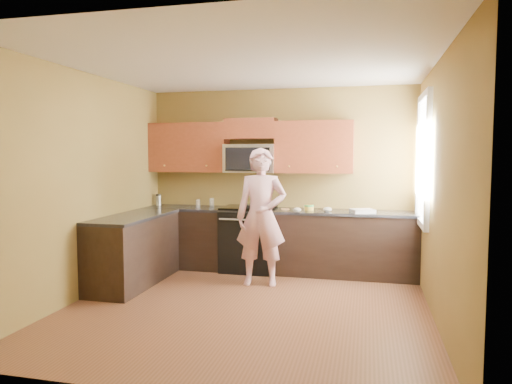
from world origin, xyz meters
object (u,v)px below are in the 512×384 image
(microwave, at_px, (251,173))
(frying_pan, at_px, (253,208))
(butter_tub, at_px, (309,210))
(travel_mug, at_px, (159,205))
(stove, at_px, (249,238))
(woman, at_px, (261,217))

(microwave, distance_m, frying_pan, 0.60)
(butter_tub, bearing_deg, travel_mug, 177.65)
(frying_pan, bearing_deg, stove, 134.03)
(frying_pan, distance_m, travel_mug, 1.64)
(microwave, relative_size, woman, 0.42)
(stove, xyz_separation_m, frying_pan, (0.11, -0.20, 0.47))
(butter_tub, bearing_deg, frying_pan, -164.89)
(microwave, xyz_separation_m, butter_tub, (0.89, -0.11, -0.53))
(stove, distance_m, butter_tub, 1.00)
(butter_tub, xyz_separation_m, travel_mug, (-2.38, 0.10, 0.00))
(travel_mug, bearing_deg, butter_tub, -2.35)
(stove, height_order, woman, woman)
(microwave, xyz_separation_m, woman, (0.35, -0.83, -0.55))
(stove, bearing_deg, woman, -63.64)
(woman, bearing_deg, travel_mug, 150.89)
(woman, xyz_separation_m, butter_tub, (0.54, 0.72, 0.02))
(woman, relative_size, butter_tub, 13.15)
(woman, distance_m, travel_mug, 2.02)
(stove, xyz_separation_m, woman, (0.35, -0.71, 0.43))
(frying_pan, height_order, travel_mug, travel_mug)
(stove, xyz_separation_m, microwave, (0.00, 0.12, 0.97))
(butter_tub, height_order, travel_mug, travel_mug)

